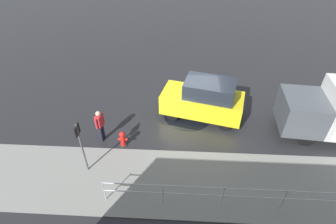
% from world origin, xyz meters
% --- Properties ---
extents(ground_plane, '(60.00, 60.00, 0.00)m').
position_xyz_m(ground_plane, '(0.00, 0.00, 0.00)').
color(ground_plane, black).
extents(kerb_strip, '(24.00, 3.20, 0.04)m').
position_xyz_m(kerb_strip, '(0.00, 4.20, 0.02)').
color(kerb_strip, slate).
rests_on(kerb_strip, ground).
extents(moving_hatchback, '(4.19, 2.58, 2.06)m').
position_xyz_m(moving_hatchback, '(-0.51, 0.04, 1.03)').
color(moving_hatchback, yellow).
rests_on(moving_hatchback, ground).
extents(fire_hydrant, '(0.42, 0.31, 0.80)m').
position_xyz_m(fire_hydrant, '(3.10, 2.36, 0.40)').
color(fire_hydrant, red).
rests_on(fire_hydrant, ground).
extents(pedestrian, '(0.34, 0.55, 1.62)m').
position_xyz_m(pedestrian, '(4.10, 2.02, 0.96)').
color(pedestrian, '#B2262D').
rests_on(pedestrian, ground).
extents(metal_railing, '(8.31, 0.04, 1.05)m').
position_xyz_m(metal_railing, '(-0.93, 5.13, 0.72)').
color(metal_railing, '#B7BABF').
rests_on(metal_railing, ground).
extents(sign_post, '(0.07, 0.44, 2.40)m').
position_xyz_m(sign_post, '(4.27, 3.80, 1.58)').
color(sign_post, '#4C4C51').
rests_on(sign_post, ground).
extents(puddle_patch, '(2.46, 2.46, 0.01)m').
position_xyz_m(puddle_patch, '(0.22, 0.05, 0.00)').
color(puddle_patch, black).
rests_on(puddle_patch, ground).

